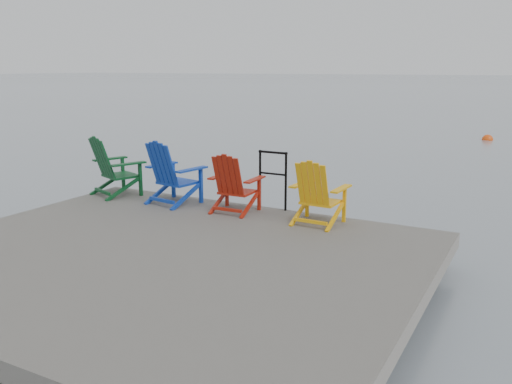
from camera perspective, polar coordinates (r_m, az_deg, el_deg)
The scene contains 8 objects.
ground at distance 6.72m, azimuth -9.81°, elevation -10.32°, with size 400.00×400.00×0.00m, color slate.
dock at distance 6.59m, azimuth -9.93°, elevation -7.54°, with size 6.00×5.00×1.40m.
handrail at distance 8.27m, azimuth 1.78°, elevation 1.87°, with size 0.48×0.04×0.90m.
chair_green at distance 9.48m, azimuth -14.80°, elevation 2.65°, with size 0.96×0.92×1.00m.
chair_blue at distance 8.69m, azimuth -8.89°, elevation 2.05°, with size 0.90×0.84×1.01m.
chair_red at distance 8.08m, azimuth -2.38°, elevation 0.95°, with size 0.73×0.68×0.89m.
chair_yellow at distance 7.50m, azimuth 6.48°, elevation -0.02°, with size 0.74×0.69×0.91m.
buoy_b at distance 21.98m, azimuth 23.18°, elevation 5.06°, with size 0.40×0.40×0.40m, color #EA490D.
Camera 1 is at (3.87, -4.81, 2.64)m, focal length 38.00 mm.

